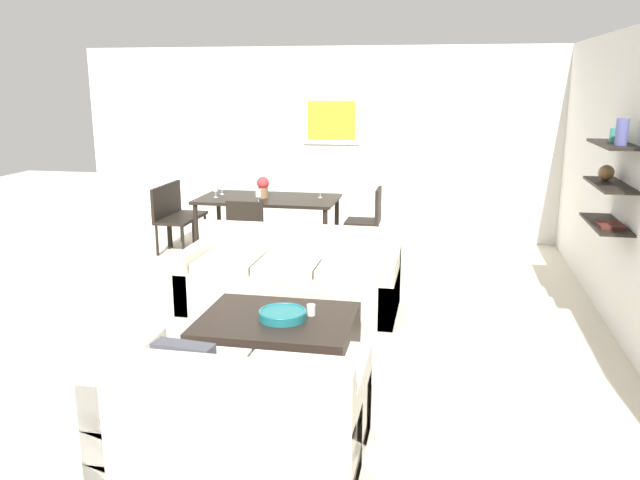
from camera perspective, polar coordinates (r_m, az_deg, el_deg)
ground_plane at (r=6.27m, az=-3.07°, el=-6.97°), size 18.00×18.00×0.00m
back_wall_unit at (r=9.32m, az=3.94°, el=8.46°), size 8.40×0.09×2.70m
right_wall_shelf_unit at (r=6.53m, az=25.02°, el=4.83°), size 0.34×8.20×2.70m
sofa_beige at (r=6.49m, az=-2.50°, el=-3.52°), size 2.12×0.90×0.78m
loveseat_white at (r=4.06m, az=-7.65°, el=-14.80°), size 1.55×0.90×0.78m
coffee_table at (r=5.32m, az=-3.80°, el=-8.74°), size 1.23×0.99×0.38m
decorative_bowl at (r=5.19m, az=-3.32°, el=-6.56°), size 0.38×0.38×0.07m
candle_jar at (r=5.27m, az=-0.79°, el=-6.19°), size 0.07×0.07×0.09m
dining_table at (r=8.47m, az=-4.60°, el=3.30°), size 1.80×0.97×0.75m
dining_chair_foot at (r=7.67m, az=-6.37°, el=0.78°), size 0.44×0.44×0.88m
dining_chair_left_far at (r=9.14m, az=-12.13°, el=2.68°), size 0.44×0.44×0.88m
dining_chair_right_far at (r=8.46m, az=4.38°, el=2.08°), size 0.44×0.44×0.88m
dining_chair_left_near at (r=8.74m, az=-13.25°, el=2.12°), size 0.44×0.44×0.88m
wine_glass_left_far at (r=8.75m, az=-8.66°, el=4.80°), size 0.07×0.07×0.17m
wine_glass_left_near at (r=8.53m, az=-9.20°, el=4.44°), size 0.06×0.06×0.15m
wine_glass_right_far at (r=8.40m, az=0.02°, el=4.55°), size 0.08×0.08×0.16m
wine_glass_foot at (r=8.03m, az=-5.45°, el=4.09°), size 0.07×0.07×0.17m
centerpiece_vase at (r=8.42m, az=-5.05°, el=4.75°), size 0.16×0.16×0.28m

